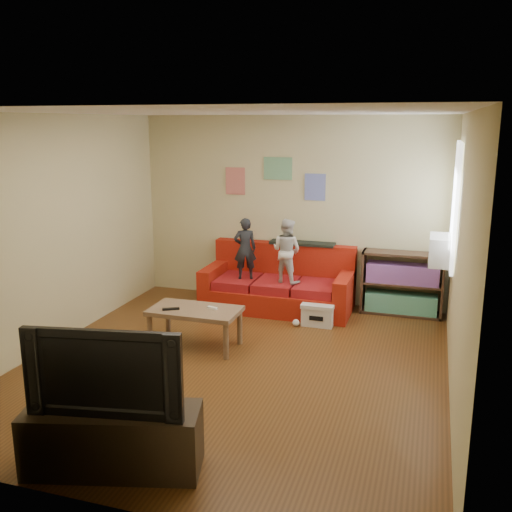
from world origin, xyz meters
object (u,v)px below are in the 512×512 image
(child_a, at_px, (245,249))
(tv_stand, at_px, (113,440))
(bookshelf, at_px, (402,287))
(file_box, at_px, (319,313))
(coffee_table, at_px, (195,314))
(sofa, at_px, (279,287))
(child_b, at_px, (287,251))
(television, at_px, (109,368))

(child_a, xyz_separation_m, tv_stand, (0.27, -3.99, -0.62))
(bookshelf, height_order, file_box, bookshelf)
(tv_stand, bearing_deg, file_box, 61.96)
(file_box, bearing_deg, coffee_table, -136.10)
(coffee_table, relative_size, bookshelf, 0.96)
(sofa, relative_size, file_box, 4.90)
(child_b, bearing_deg, bookshelf, -147.52)
(sofa, xyz_separation_m, tv_stand, (-0.18, -4.17, -0.06))
(sofa, relative_size, tv_stand, 1.57)
(tv_stand, relative_size, television, 1.13)
(child_a, bearing_deg, child_b, 157.53)
(child_a, xyz_separation_m, file_box, (1.13, -0.35, -0.72))
(coffee_table, xyz_separation_m, bookshelf, (2.25, 1.95, -0.01))
(coffee_table, height_order, file_box, coffee_table)
(sofa, height_order, bookshelf, sofa)
(sofa, relative_size, bookshelf, 1.91)
(child_b, distance_m, television, 4.01)
(child_a, xyz_separation_m, bookshelf, (2.14, 0.40, -0.48))
(child_b, distance_m, tv_stand, 4.06)
(file_box, bearing_deg, child_b, 146.54)
(child_b, distance_m, bookshelf, 1.67)
(child_a, relative_size, coffee_table, 0.83)
(file_box, height_order, television, television)
(tv_stand, bearing_deg, coffee_table, 84.06)
(child_a, relative_size, bookshelf, 0.80)
(sofa, height_order, file_box, sofa)
(child_b, height_order, file_box, child_b)
(tv_stand, distance_m, television, 0.59)
(child_a, distance_m, bookshelf, 2.23)
(coffee_table, height_order, television, television)
(child_a, bearing_deg, bookshelf, 168.11)
(coffee_table, xyz_separation_m, file_box, (1.24, 1.19, -0.26))
(coffee_table, bearing_deg, child_a, 86.13)
(television, bearing_deg, tv_stand, 0.00)
(bookshelf, height_order, television, television)
(bookshelf, height_order, tv_stand, bookshelf)
(sofa, bearing_deg, child_b, -49.21)
(sofa, xyz_separation_m, file_box, (0.68, -0.52, -0.16))
(tv_stand, bearing_deg, sofa, 72.81)
(file_box, relative_size, tv_stand, 0.32)
(child_a, distance_m, child_b, 0.60)
(coffee_table, bearing_deg, television, -81.20)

